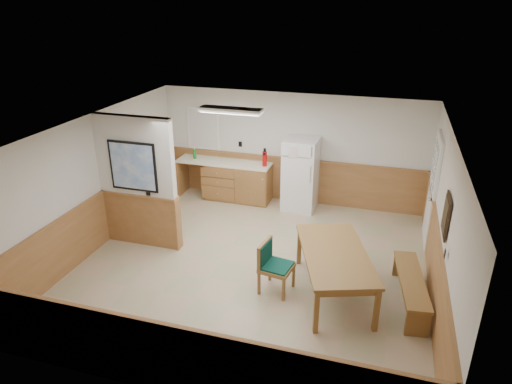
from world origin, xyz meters
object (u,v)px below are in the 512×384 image
(refrigerator, at_px, (300,174))
(soap_bottle, at_px, (195,154))
(dining_chair, at_px, (271,263))
(dining_table, at_px, (335,258))
(dining_bench, at_px, (411,284))
(fire_extinguisher, at_px, (265,158))

(refrigerator, height_order, soap_bottle, refrigerator)
(dining_chair, distance_m, soap_bottle, 4.27)
(dining_table, xyz_separation_m, soap_bottle, (-3.70, 3.08, 0.35))
(dining_bench, xyz_separation_m, dining_chair, (-2.15, -0.25, 0.15))
(refrigerator, xyz_separation_m, fire_extinguisher, (-0.83, 0.03, 0.28))
(dining_table, relative_size, soap_bottle, 9.32)
(dining_bench, bearing_deg, dining_chair, 179.42)
(refrigerator, height_order, fire_extinguisher, refrigerator)
(dining_table, bearing_deg, dining_chair, 170.51)
(dining_chair, bearing_deg, dining_table, 18.68)
(refrigerator, relative_size, dining_bench, 0.97)
(dining_table, xyz_separation_m, dining_bench, (1.17, 0.09, -0.32))
(dining_table, bearing_deg, fire_extinguisher, 104.04)
(dining_chair, relative_size, fire_extinguisher, 2.07)
(dining_bench, relative_size, fire_extinguisher, 4.02)
(dining_bench, height_order, fire_extinguisher, fire_extinguisher)
(refrigerator, bearing_deg, fire_extinguisher, -179.86)
(dining_chair, distance_m, fire_extinguisher, 3.43)
(refrigerator, bearing_deg, dining_table, -66.86)
(dining_table, xyz_separation_m, dining_chair, (-0.97, -0.17, -0.17))
(dining_chair, bearing_deg, dining_bench, 15.78)
(refrigerator, relative_size, dining_table, 0.74)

